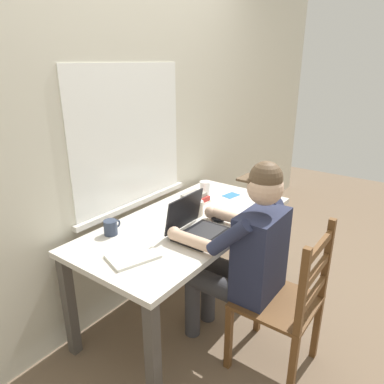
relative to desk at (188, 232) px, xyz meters
name	(u,v)px	position (x,y,z in m)	size (l,w,h in m)	color
ground_plane	(188,309)	(0.00, 0.00, -0.63)	(8.00, 8.00, 0.00)	brown
back_wall	(133,125)	(0.00, 0.46, 0.67)	(6.00, 0.08, 2.60)	beige
desk	(188,232)	(0.00, 0.00, 0.00)	(1.56, 0.77, 0.71)	beige
seated_person	(243,252)	(-0.08, -0.46, 0.04)	(0.50, 0.60, 1.23)	#232842
wooden_chair	(286,303)	(-0.08, -0.74, -0.18)	(0.42, 0.42, 0.92)	brown
laptop	(195,225)	(-0.12, -0.14, 0.14)	(0.33, 0.28, 0.23)	black
computer_mouse	(218,219)	(0.11, -0.16, 0.10)	(0.06, 0.10, 0.03)	black
coffee_mug_white	(198,208)	(0.12, 0.01, 0.14)	(0.12, 0.08, 0.10)	silver
coffee_mug_dark	(111,227)	(-0.43, 0.26, 0.13)	(0.12, 0.08, 0.09)	#2D384C
coffee_mug_spare	(205,188)	(0.48, 0.20, 0.14)	(0.12, 0.08, 0.10)	white
book_stack_main	(195,199)	(0.26, 0.13, 0.12)	(0.20, 0.15, 0.08)	white
paper_pile_near_laptop	(133,256)	(-0.55, -0.04, 0.09)	(0.26, 0.19, 0.02)	silver
landscape_photo_print	(231,195)	(0.57, 0.01, 0.09)	(0.13, 0.09, 0.00)	teal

